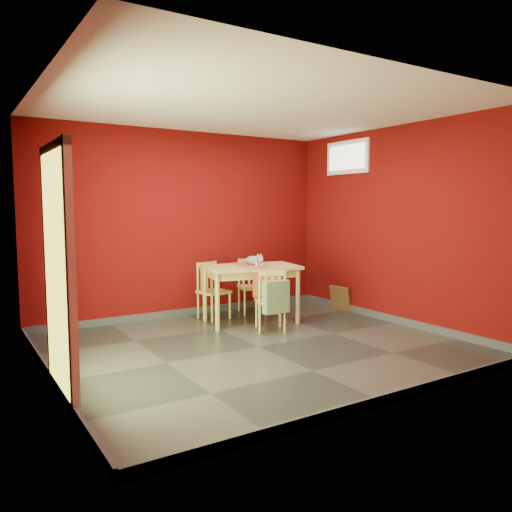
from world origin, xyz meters
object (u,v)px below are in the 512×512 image
cat (254,259)px  tote_bag (276,297)px  picture_frame (340,298)px  chair_near (271,299)px  chair_far_left (212,290)px  chair_far_right (251,285)px  dining_table (251,273)px

cat → tote_bag: bearing=-103.2°
picture_frame → chair_near: bearing=-162.7°
chair_far_left → tote_bag: size_ratio=1.69×
chair_far_right → picture_frame: chair_far_right is taller
tote_bag → picture_frame: bearing=22.5°
chair_near → cat: bearing=82.0°
cat → dining_table: bearing=-172.5°
dining_table → chair_near: bearing=-92.6°
dining_table → chair_near: 0.61m
dining_table → cat: (0.05, 0.01, 0.19)m
cat → chair_far_left: bearing=122.1°
dining_table → picture_frame: (1.63, -0.02, -0.51)m
cat → picture_frame: bearing=-4.4°
dining_table → chair_far_left: 0.69m
chair_far_left → chair_far_right: 0.71m
chair_far_left → chair_near: size_ratio=1.00×
tote_bag → chair_near: bearing=74.8°
picture_frame → tote_bag: bearing=-157.5°
chair_near → cat: cat is taller
dining_table → chair_far_left: size_ratio=1.72×
tote_bag → cat: size_ratio=1.32×
tote_bag → cat: (0.13, 0.74, 0.41)m
chair_far_left → chair_far_right: size_ratio=1.00×
dining_table → cat: size_ratio=3.83×
chair_near → tote_bag: (-0.05, -0.19, 0.07)m
chair_far_left → picture_frame: (1.95, -0.56, -0.23)m
chair_near → picture_frame: (1.65, 0.51, -0.23)m
chair_far_right → cat: size_ratio=2.23×
cat → picture_frame: cat is taller
chair_near → tote_bag: 0.21m
chair_far_left → tote_bag: bearing=-78.9°
cat → chair_far_right: bearing=57.8°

